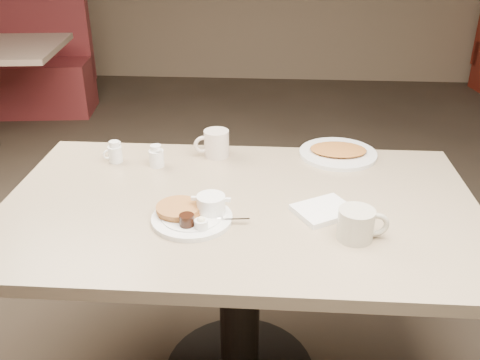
# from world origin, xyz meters

# --- Properties ---
(diner_table) EXTENTS (1.50, 0.90, 0.75)m
(diner_table) POSITION_xyz_m (0.00, 0.00, 0.58)
(diner_table) COLOR tan
(diner_table) RESTS_ON ground
(main_plate) EXTENTS (0.29, 0.25, 0.07)m
(main_plate) POSITION_xyz_m (-0.13, -0.11, 0.77)
(main_plate) COLOR white
(main_plate) RESTS_ON diner_table
(coffee_mug_near) EXTENTS (0.15, 0.11, 0.09)m
(coffee_mug_near) POSITION_xyz_m (0.34, -0.18, 0.80)
(coffee_mug_near) COLOR beige
(coffee_mug_near) RESTS_ON diner_table
(napkin) EXTENTS (0.21, 0.20, 0.02)m
(napkin) POSITION_xyz_m (0.26, -0.05, 0.76)
(napkin) COLOR white
(napkin) RESTS_ON diner_table
(coffee_mug_far) EXTENTS (0.14, 0.12, 0.10)m
(coffee_mug_far) POSITION_xyz_m (-0.11, 0.35, 0.80)
(coffee_mug_far) COLOR beige
(coffee_mug_far) RESTS_ON diner_table
(creamer_left) EXTENTS (0.07, 0.06, 0.08)m
(creamer_left) POSITION_xyz_m (-0.47, 0.27, 0.79)
(creamer_left) COLOR white
(creamer_left) RESTS_ON diner_table
(creamer_right) EXTENTS (0.07, 0.08, 0.08)m
(creamer_right) POSITION_xyz_m (-0.32, 0.25, 0.79)
(creamer_right) COLOR white
(creamer_right) RESTS_ON diner_table
(hash_plate) EXTENTS (0.30, 0.30, 0.04)m
(hash_plate) POSITION_xyz_m (0.34, 0.39, 0.76)
(hash_plate) COLOR silver
(hash_plate) RESTS_ON diner_table
(booth_back_left) EXTENTS (1.38, 1.57, 1.12)m
(booth_back_left) POSITION_xyz_m (-2.09, 2.79, 0.41)
(booth_back_left) COLOR maroon
(booth_back_left) RESTS_ON ground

